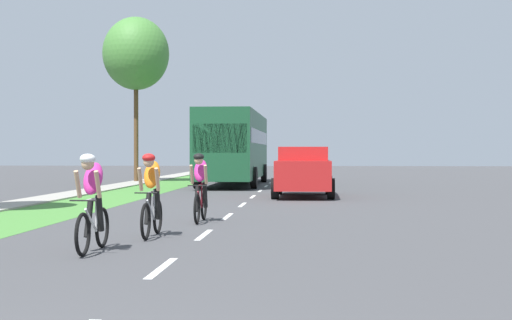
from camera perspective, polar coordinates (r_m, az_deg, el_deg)
ground_plane at (r=23.97m, az=-0.64°, el=-3.21°), size 120.00×120.00×0.00m
grass_verge at (r=24.88m, az=-12.03°, el=-3.08°), size 2.55×70.00×0.01m
sidewalk_concrete at (r=25.50m, az=-16.26°, el=-3.00°), size 1.36×70.00×0.10m
lane_markings_center at (r=27.95m, az=0.06°, el=-2.66°), size 0.12×53.80×0.01m
cyclist_lead at (r=11.85m, az=-12.81°, el=-3.22°), size 0.42×1.72×1.58m
cyclist_trailing at (r=13.76m, az=-8.26°, el=-2.68°), size 0.42×1.72×1.58m
cyclist_distant at (r=16.58m, az=-4.43°, el=-2.12°), size 0.42×1.72×1.58m
suv_red at (r=26.00m, az=3.76°, el=-0.82°), size 2.15×4.70×1.79m
bus_dark_green at (r=35.39m, az=-1.72°, el=1.23°), size 2.78×11.60×3.48m
street_tree_far at (r=39.58m, az=-9.46°, el=8.26°), size 3.55×3.55×8.85m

